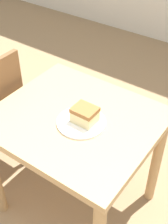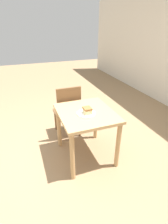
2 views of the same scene
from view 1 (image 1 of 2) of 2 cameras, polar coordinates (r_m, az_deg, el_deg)
dining_table_near at (r=1.67m, az=-1.51°, el=-4.28°), size 0.83×0.73×0.73m
plate at (r=1.55m, az=-0.50°, el=-1.87°), size 0.25×0.25×0.01m
cake_slice at (r=1.52m, az=0.15°, el=-0.49°), size 0.12×0.10×0.08m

